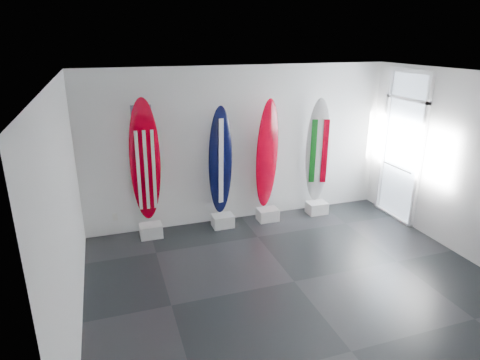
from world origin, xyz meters
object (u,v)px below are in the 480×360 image
object	(u,v)px
surfboard_usa	(145,162)
surfboard_italy	(318,151)
surfboard_navy	(220,161)
surfboard_swiss	(267,155)

from	to	relation	value
surfboard_usa	surfboard_italy	size ratio (longest dim) A/B	1.10
surfboard_navy	surfboard_usa	bearing A→B (deg)	172.54
surfboard_usa	surfboard_navy	xyz separation A→B (m)	(1.37, 0.00, -0.11)
surfboard_usa	surfboard_navy	size ratio (longest dim) A/B	1.12
surfboard_swiss	surfboard_navy	bearing A→B (deg)	167.67
surfboard_navy	surfboard_swiss	bearing A→B (deg)	-7.46
surfboard_usa	surfboard_swiss	xyz separation A→B (m)	(2.30, 0.00, -0.07)
surfboard_swiss	surfboard_italy	size ratio (longest dim) A/B	1.02
surfboard_navy	surfboard_swiss	size ratio (longest dim) A/B	0.96
surfboard_navy	surfboard_swiss	distance (m)	0.94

